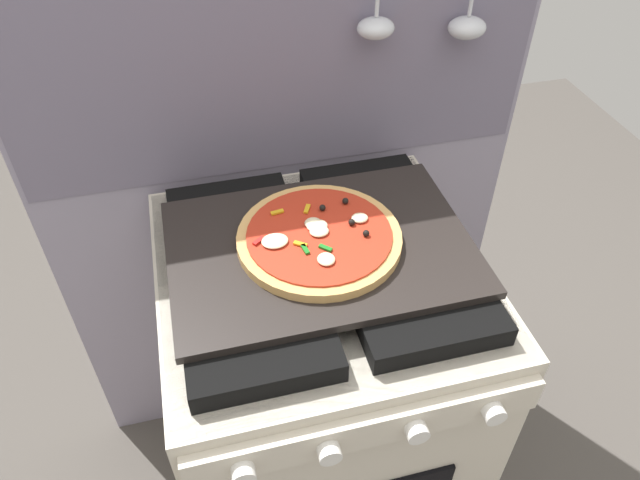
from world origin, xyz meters
TOP-DOWN VIEW (x-y plane):
  - kitchen_backsplash at (0.00, 0.33)m, footprint 1.10×0.09m
  - stove at (-0.00, -0.00)m, footprint 0.60×0.64m
  - baking_tray at (0.00, 0.00)m, footprint 0.54×0.38m
  - pizza_left at (-0.00, 0.01)m, footprint 0.30×0.30m

SIDE VIEW (x-z plane):
  - stove at x=0.00m, z-range 0.00..0.90m
  - kitchen_backsplash at x=0.00m, z-range 0.01..1.56m
  - baking_tray at x=0.00m, z-range 0.90..0.92m
  - pizza_left at x=0.00m, z-range 0.91..0.94m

